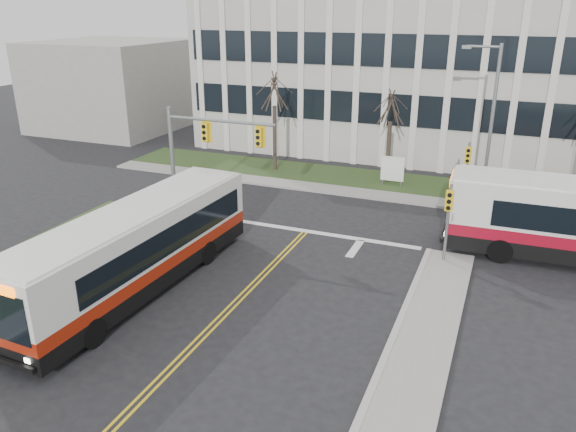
{
  "coord_description": "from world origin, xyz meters",
  "views": [
    {
      "loc": [
        9.35,
        -17.43,
        11.24
      ],
      "look_at": [
        0.24,
        5.05,
        2.0
      ],
      "focal_mm": 35.0,
      "sensor_mm": 36.0,
      "label": 1
    }
  ],
  "objects_px": {
    "bus_main": "(136,251)",
    "newspaper_box_red": "(28,266)",
    "directory_sign": "(393,169)",
    "streetlight": "(489,117)"
  },
  "relations": [
    {
      "from": "streetlight",
      "to": "directory_sign",
      "type": "bearing_deg",
      "value": 166.77
    },
    {
      "from": "directory_sign",
      "to": "streetlight",
      "type": "bearing_deg",
      "value": -13.23
    },
    {
      "from": "bus_main",
      "to": "newspaper_box_red",
      "type": "distance_m",
      "value": 5.42
    },
    {
      "from": "directory_sign",
      "to": "newspaper_box_red",
      "type": "relative_size",
      "value": 2.11
    },
    {
      "from": "directory_sign",
      "to": "bus_main",
      "type": "xyz_separation_m",
      "value": [
        -6.79,
        -17.85,
        0.56
      ]
    },
    {
      "from": "bus_main",
      "to": "newspaper_box_red",
      "type": "bearing_deg",
      "value": -168.21
    },
    {
      "from": "streetlight",
      "to": "directory_sign",
      "type": "distance_m",
      "value": 6.96
    },
    {
      "from": "streetlight",
      "to": "newspaper_box_red",
      "type": "relative_size",
      "value": 9.68
    },
    {
      "from": "streetlight",
      "to": "bus_main",
      "type": "height_order",
      "value": "streetlight"
    },
    {
      "from": "directory_sign",
      "to": "bus_main",
      "type": "height_order",
      "value": "bus_main"
    }
  ]
}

